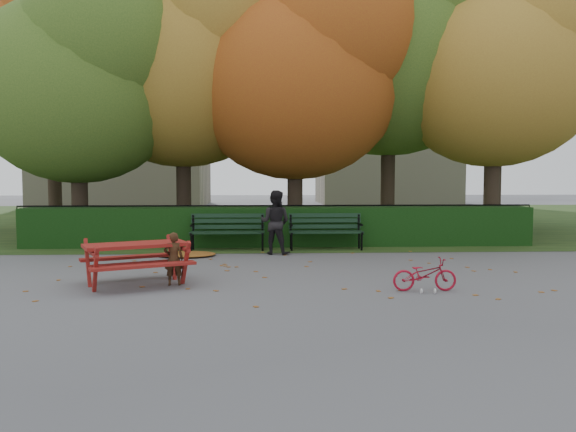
{
  "coord_description": "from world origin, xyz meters",
  "views": [
    {
      "loc": [
        -0.48,
        -9.98,
        1.78
      ],
      "look_at": [
        0.06,
        1.23,
        1.0
      ],
      "focal_mm": 35.0,
      "sensor_mm": 36.0,
      "label": 1
    }
  ],
  "objects_px": {
    "tree_g": "(510,75)",
    "tree_c": "(308,68)",
    "tree_b": "(193,52)",
    "tree_d": "(404,39)",
    "picnic_table": "(136,253)",
    "tree_e": "(509,60)",
    "child": "(174,259)",
    "bench_left": "(228,229)",
    "tree_a": "(86,75)",
    "bicycle": "(425,274)",
    "tree_f": "(60,59)",
    "bench_right": "(325,228)",
    "adult": "(275,222)"
  },
  "relations": [
    {
      "from": "adult",
      "to": "tree_e",
      "type": "bearing_deg",
      "value": -136.57
    },
    {
      "from": "tree_e",
      "to": "picnic_table",
      "type": "height_order",
      "value": "tree_e"
    },
    {
      "from": "tree_g",
      "to": "picnic_table",
      "type": "distance_m",
      "value": 15.86
    },
    {
      "from": "tree_d",
      "to": "tree_g",
      "type": "distance_m",
      "value": 5.16
    },
    {
      "from": "child",
      "to": "adult",
      "type": "xyz_separation_m",
      "value": [
        1.77,
        3.65,
        0.3
      ]
    },
    {
      "from": "tree_c",
      "to": "picnic_table",
      "type": "xyz_separation_m",
      "value": [
        -3.37,
        -6.68,
        -4.28
      ]
    },
    {
      "from": "picnic_table",
      "to": "child",
      "type": "distance_m",
      "value": 0.62
    },
    {
      "from": "tree_c",
      "to": "bench_left",
      "type": "xyz_separation_m",
      "value": [
        -2.13,
        -2.26,
        -4.3
      ]
    },
    {
      "from": "tree_e",
      "to": "bench_left",
      "type": "bearing_deg",
      "value": -165.19
    },
    {
      "from": "tree_c",
      "to": "picnic_table",
      "type": "relative_size",
      "value": 3.94
    },
    {
      "from": "bench_right",
      "to": "bicycle",
      "type": "height_order",
      "value": "bench_right"
    },
    {
      "from": "bench_left",
      "to": "adult",
      "type": "relative_size",
      "value": 1.22
    },
    {
      "from": "tree_e",
      "to": "child",
      "type": "relative_size",
      "value": 9.28
    },
    {
      "from": "tree_a",
      "to": "bench_right",
      "type": "xyz_separation_m",
      "value": [
        6.29,
        -1.88,
        -4.0
      ]
    },
    {
      "from": "picnic_table",
      "to": "tree_e",
      "type": "bearing_deg",
      "value": 10.86
    },
    {
      "from": "bench_left",
      "to": "child",
      "type": "distance_m",
      "value": 4.49
    },
    {
      "from": "tree_c",
      "to": "tree_g",
      "type": "bearing_deg",
      "value": 26.87
    },
    {
      "from": "tree_a",
      "to": "tree_c",
      "type": "height_order",
      "value": "tree_c"
    },
    {
      "from": "bench_left",
      "to": "adult",
      "type": "bearing_deg",
      "value": -35.01
    },
    {
      "from": "bicycle",
      "to": "bench_right",
      "type": "bearing_deg",
      "value": 11.37
    },
    {
      "from": "tree_c",
      "to": "adult",
      "type": "xyz_separation_m",
      "value": [
        -0.99,
        -3.06,
        -4.09
      ]
    },
    {
      "from": "tree_g",
      "to": "adult",
      "type": "height_order",
      "value": "tree_g"
    },
    {
      "from": "bench_left",
      "to": "picnic_table",
      "type": "relative_size",
      "value": 0.89
    },
    {
      "from": "tree_c",
      "to": "tree_f",
      "type": "distance_m",
      "value": 8.66
    },
    {
      "from": "tree_f",
      "to": "adult",
      "type": "height_order",
      "value": "tree_f"
    },
    {
      "from": "bench_left",
      "to": "bench_right",
      "type": "xyz_separation_m",
      "value": [
        2.4,
        0.0,
        0.0
      ]
    },
    {
      "from": "tree_a",
      "to": "child",
      "type": "relative_size",
      "value": 8.52
    },
    {
      "from": "tree_b",
      "to": "tree_d",
      "type": "distance_m",
      "value": 6.37
    },
    {
      "from": "tree_f",
      "to": "bicycle",
      "type": "bearing_deg",
      "value": -49.19
    },
    {
      "from": "tree_c",
      "to": "tree_d",
      "type": "bearing_deg",
      "value": 22.61
    },
    {
      "from": "bicycle",
      "to": "tree_f",
      "type": "bearing_deg",
      "value": 41.47
    },
    {
      "from": "tree_c",
      "to": "bench_right",
      "type": "xyz_separation_m",
      "value": [
        0.27,
        -2.26,
        -4.3
      ]
    },
    {
      "from": "bench_right",
      "to": "bicycle",
      "type": "bearing_deg",
      "value": -79.3
    },
    {
      "from": "tree_d",
      "to": "tree_a",
      "type": "bearing_deg",
      "value": -169.67
    },
    {
      "from": "tree_c",
      "to": "tree_f",
      "type": "bearing_deg",
      "value": 157.65
    },
    {
      "from": "tree_d",
      "to": "bench_right",
      "type": "xyz_separation_m",
      "value": [
        -2.78,
        -3.53,
        -5.46
      ]
    },
    {
      "from": "tree_e",
      "to": "tree_d",
      "type": "bearing_deg",
      "value": 151.09
    },
    {
      "from": "tree_g",
      "to": "tree_c",
      "type": "bearing_deg",
      "value": -153.13
    },
    {
      "from": "tree_a",
      "to": "bench_left",
      "type": "height_order",
      "value": "tree_a"
    },
    {
      "from": "tree_b",
      "to": "picnic_table",
      "type": "bearing_deg",
      "value": -90.72
    },
    {
      "from": "picnic_table",
      "to": "bicycle",
      "type": "bearing_deg",
      "value": -33.37
    },
    {
      "from": "bench_right",
      "to": "picnic_table",
      "type": "height_order",
      "value": "bench_right"
    },
    {
      "from": "tree_b",
      "to": "tree_g",
      "type": "bearing_deg",
      "value": 15.63
    },
    {
      "from": "tree_d",
      "to": "tree_f",
      "type": "height_order",
      "value": "tree_d"
    },
    {
      "from": "tree_d",
      "to": "adult",
      "type": "relative_size",
      "value": 6.49
    },
    {
      "from": "tree_e",
      "to": "bicycle",
      "type": "height_order",
      "value": "tree_e"
    },
    {
      "from": "tree_g",
      "to": "picnic_table",
      "type": "height_order",
      "value": "tree_g"
    },
    {
      "from": "tree_b",
      "to": "adult",
      "type": "height_order",
      "value": "tree_b"
    },
    {
      "from": "child",
      "to": "picnic_table",
      "type": "bearing_deg",
      "value": -7.69
    },
    {
      "from": "tree_f",
      "to": "bench_left",
      "type": "distance_m",
      "value": 9.56
    }
  ]
}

